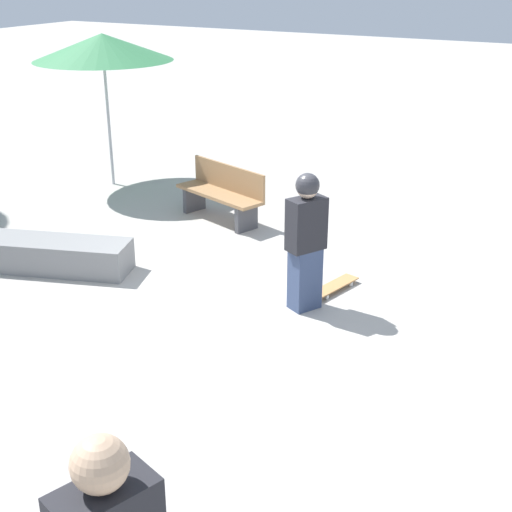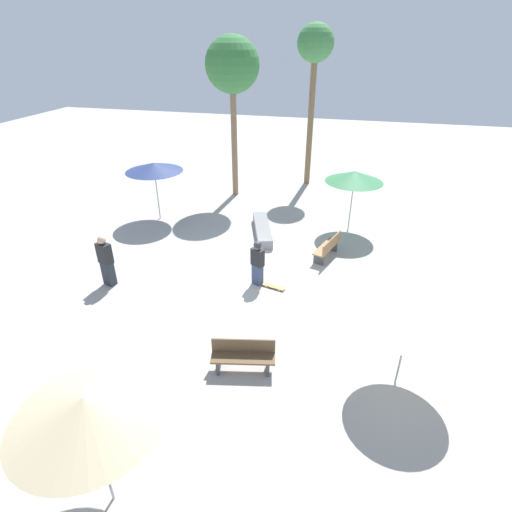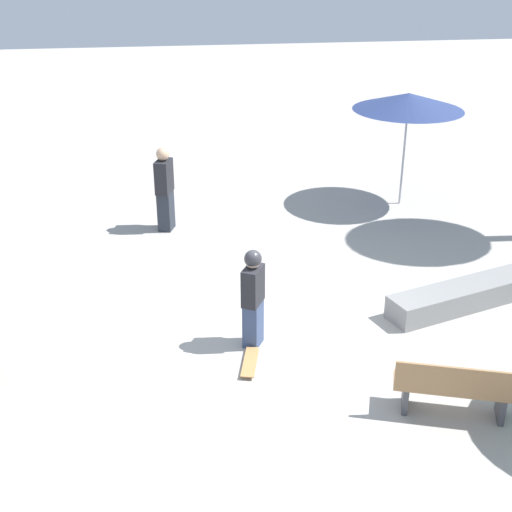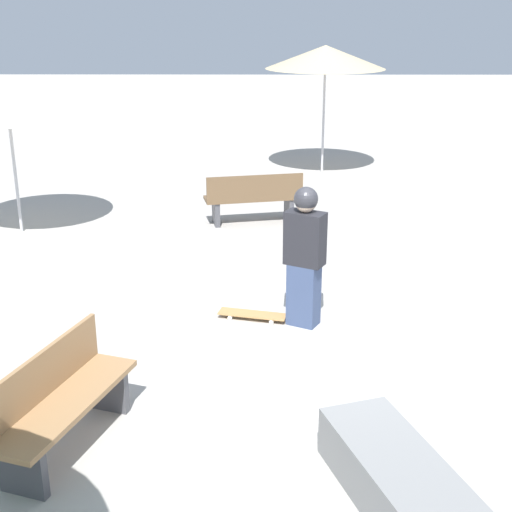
% 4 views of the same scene
% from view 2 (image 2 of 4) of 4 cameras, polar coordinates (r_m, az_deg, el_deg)
% --- Properties ---
extents(ground_plane, '(60.00, 60.00, 0.00)m').
position_cam_2_polar(ground_plane, '(14.22, -0.25, -2.56)').
color(ground_plane, '#ADA8A0').
extents(skater_main, '(0.41, 0.49, 1.62)m').
position_cam_2_polar(skater_main, '(13.23, 0.22, -0.78)').
color(skater_main, '#38476B').
rests_on(skater_main, ground_plane).
extents(skateboard, '(0.38, 0.82, 0.07)m').
position_cam_2_polar(skateboard, '(13.46, 2.51, -4.35)').
color(skateboard, '#B7844C').
rests_on(skateboard, ground_plane).
extents(concrete_ledge, '(2.94, 1.48, 0.41)m').
position_cam_2_polar(concrete_ledge, '(16.93, 0.91, 3.75)').
color(concrete_ledge, gray).
rests_on(concrete_ledge, ground_plane).
extents(bench_near, '(0.77, 1.66, 0.85)m').
position_cam_2_polar(bench_near, '(10.31, -1.84, -14.12)').
color(bench_near, '#47474C').
rests_on(bench_near, ground_plane).
extents(bench_far, '(1.66, 0.92, 0.85)m').
position_cam_2_polar(bench_far, '(15.28, 10.20, 1.20)').
color(bench_far, '#47474C').
rests_on(bench_far, ground_plane).
extents(shade_umbrella_tan, '(2.49, 2.49, 2.66)m').
position_cam_2_polar(shade_umbrella_tan, '(7.12, -23.04, -19.39)').
color(shade_umbrella_tan, '#B7B7BC').
rests_on(shade_umbrella_tan, ground_plane).
extents(shade_umbrella_cream, '(2.25, 2.25, 2.17)m').
position_cam_2_polar(shade_umbrella_cream, '(9.57, 21.20, -8.21)').
color(shade_umbrella_cream, '#B7B7BC').
rests_on(shade_umbrella_cream, ground_plane).
extents(shade_umbrella_green, '(2.36, 2.36, 2.61)m').
position_cam_2_polar(shade_umbrella_green, '(17.02, 13.90, 10.96)').
color(shade_umbrella_green, '#B7B7BC').
rests_on(shade_umbrella_green, ground_plane).
extents(shade_umbrella_navy, '(2.48, 2.48, 2.60)m').
position_cam_2_polar(shade_umbrella_navy, '(18.26, -14.39, 12.20)').
color(shade_umbrella_navy, '#B7B7BC').
rests_on(shade_umbrella_navy, ground_plane).
extents(palm_tree_left, '(2.51, 2.51, 7.48)m').
position_cam_2_polar(palm_tree_left, '(20.20, -3.40, 25.35)').
color(palm_tree_left, '#896B4C').
rests_on(palm_tree_left, ground_plane).
extents(palm_tree_far_back, '(1.80, 1.80, 7.97)m').
position_cam_2_polar(palm_tree_far_back, '(22.12, 8.43, 26.95)').
color(palm_tree_far_back, brown).
rests_on(palm_tree_far_back, ground_plane).
extents(bystander_watching, '(0.42, 0.56, 1.82)m').
position_cam_2_polar(bystander_watching, '(14.12, -20.64, -0.64)').
color(bystander_watching, '#282D38').
rests_on(bystander_watching, ground_plane).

